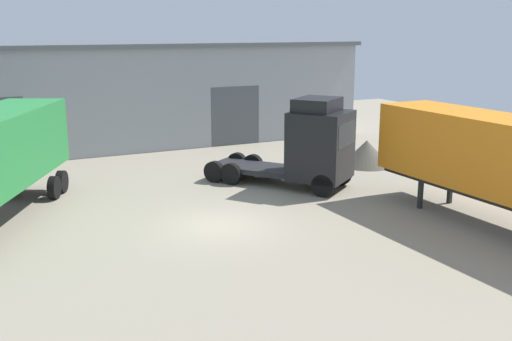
% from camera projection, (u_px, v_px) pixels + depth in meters
% --- Properties ---
extents(ground_plane, '(60.00, 60.00, 0.00)m').
position_uv_depth(ground_plane, '(220.00, 226.00, 21.94)').
color(ground_plane, gray).
extents(warehouse_building, '(31.65, 8.71, 6.19)m').
position_uv_depth(warehouse_building, '(107.00, 93.00, 37.04)').
color(warehouse_building, '#93999E').
rests_on(warehouse_building, ground_plane).
extents(tractor_unit_black, '(5.92, 6.75, 4.10)m').
position_uv_depth(tractor_unit_black, '(310.00, 146.00, 26.75)').
color(tractor_unit_black, black).
rests_on(tractor_unit_black, ground_plane).
extents(container_trailer_white, '(2.76, 10.34, 4.02)m').
position_uv_depth(container_trailer_white, '(500.00, 158.00, 21.28)').
color(container_trailer_white, orange).
rests_on(container_trailer_white, ground_plane).
extents(gravel_pile, '(2.66, 2.66, 1.36)m').
position_uv_depth(gravel_pile, '(366.00, 153.00, 31.35)').
color(gravel_pile, '#565147').
rests_on(gravel_pile, ground_plane).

